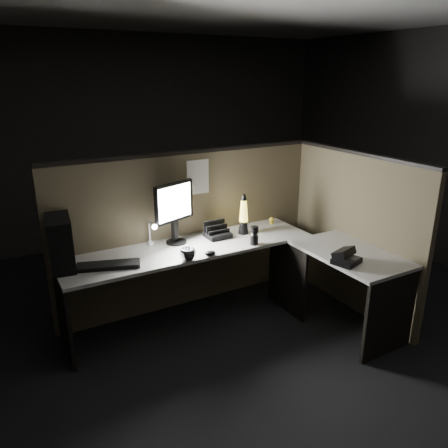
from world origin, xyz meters
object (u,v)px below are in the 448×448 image
pc_tower (60,243)px  monitor (174,207)px  desk_phone (345,257)px  lava_lamp (244,217)px  keyboard (108,265)px

pc_tower → monitor: size_ratio=0.74×
pc_tower → desk_phone: (2.02, -1.04, -0.16)m
pc_tower → lava_lamp: (1.67, -0.04, -0.05)m
desk_phone → pc_tower: bearing=135.6°
pc_tower → lava_lamp: 1.67m
lava_lamp → pc_tower: bearing=178.7°
lava_lamp → monitor: bearing=171.8°
monitor → keyboard: 0.79m
keyboard → desk_phone: bearing=-9.0°
pc_tower → desk_phone: size_ratio=1.65×
desk_phone → monitor: bearing=115.7°
monitor → desk_phone: monitor is taller
pc_tower → lava_lamp: size_ratio=1.07×
pc_tower → keyboard: 0.41m
lava_lamp → keyboard: bearing=-174.2°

